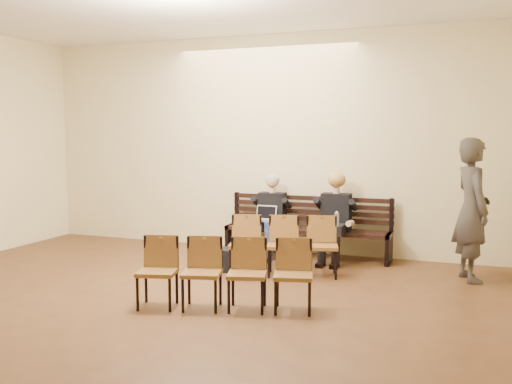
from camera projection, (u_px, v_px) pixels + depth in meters
ground at (67, 361)px, 4.84m from camera, size 10.00×10.00×0.00m
room_walls at (114, 68)px, 5.31m from camera, size 8.02×10.01×3.51m
bench at (307, 243)px, 8.87m from camera, size 2.60×0.90×0.45m
seated_man at (270, 217)px, 8.91m from camera, size 0.51×0.71×1.23m
seated_woman at (335, 220)px, 8.55m from camera, size 0.54×0.74×1.25m
laptop at (263, 222)px, 8.74m from camera, size 0.35×0.29×0.24m
water_bottle at (337, 228)px, 8.24m from camera, size 0.07×0.07×0.22m
bag at (234, 261)px, 7.94m from camera, size 0.44×0.32×0.31m
passerby at (472, 199)px, 7.38m from camera, size 0.77×0.92×2.15m
chair_row_front at (283, 246)px, 7.70m from camera, size 1.52×0.82×0.81m
chair_row_back at (224, 274)px, 6.22m from camera, size 1.96×0.91×0.79m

